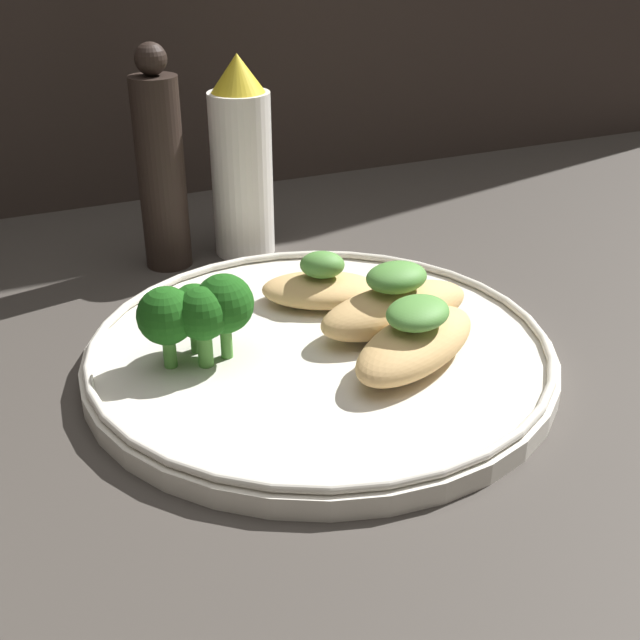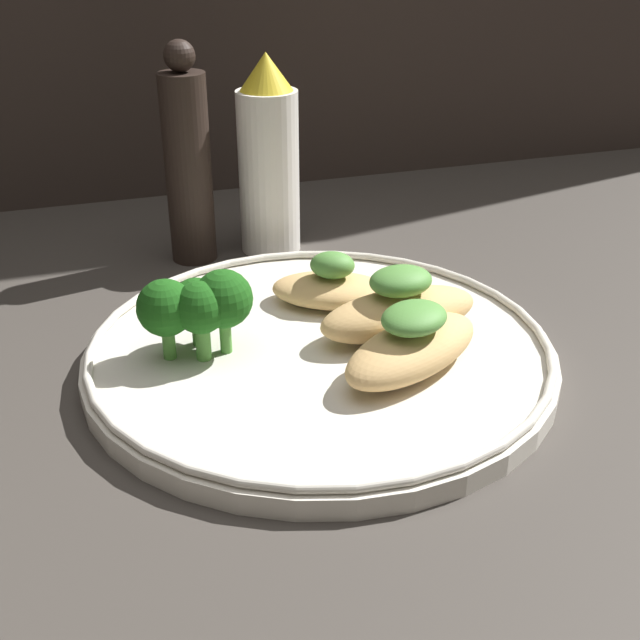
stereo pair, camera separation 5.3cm
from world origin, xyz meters
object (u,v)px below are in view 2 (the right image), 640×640
plate (320,351)px  sauce_bottle (269,160)px  broccoli_bunch (197,305)px  pepper_grinder (188,163)px

plate → sauce_bottle: 22.39cm
broccoli_bunch → pepper_grinder: pepper_grinder is taller
broccoli_bunch → sauce_bottle: sauce_bottle is taller
sauce_bottle → pepper_grinder: 7.03cm
broccoli_bunch → plate: bearing=-11.0°
plate → pepper_grinder: pepper_grinder is taller
pepper_grinder → sauce_bottle: bearing=0.0°
broccoli_bunch → pepper_grinder: 20.09cm
plate → broccoli_bunch: broccoli_bunch is taller
broccoli_bunch → sauce_bottle: size_ratio=0.44×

